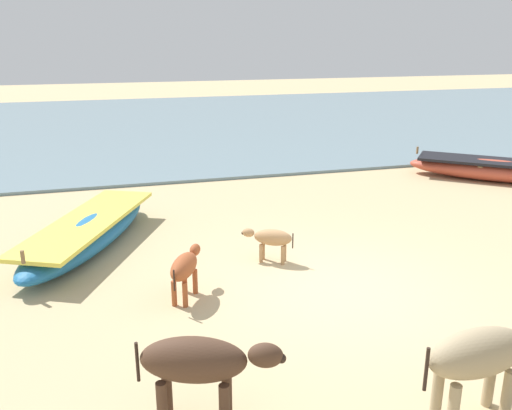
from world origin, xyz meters
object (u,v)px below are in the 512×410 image
object	(u,v)px
calf_near_rust	(185,267)
cow_second_adult_dark	(199,363)
cow_adult_dun	(482,355)
fishing_boat_0	(88,232)
fishing_boat_2	(493,169)
calf_far_tan	(271,239)

from	to	relation	value
calf_near_rust	cow_second_adult_dark	bearing A→B (deg)	-157.44
cow_adult_dun	cow_second_adult_dark	distance (m)	2.77
fishing_boat_0	cow_adult_dun	world-z (taller)	cow_adult_dun
fishing_boat_0	calf_near_rust	bearing A→B (deg)	54.62
fishing_boat_2	cow_adult_dun	bearing A→B (deg)	90.33
fishing_boat_2	calf_far_tan	size ratio (longest dim) A/B	4.83
fishing_boat_0	calf_far_tan	bearing A→B (deg)	88.00
fishing_boat_0	cow_second_adult_dark	size ratio (longest dim) A/B	3.08
calf_far_tan	cow_second_adult_dark	size ratio (longest dim) A/B	0.59
fishing_boat_0	calf_near_rust	distance (m)	2.89
fishing_boat_0	calf_near_rust	size ratio (longest dim) A/B	4.39
cow_adult_dun	calf_far_tan	bearing A→B (deg)	96.54
calf_far_tan	cow_adult_dun	bearing A→B (deg)	130.56
cow_adult_dun	cow_second_adult_dark	size ratio (longest dim) A/B	1.10
fishing_boat_2	cow_adult_dun	size ratio (longest dim) A/B	2.60
cow_adult_dun	cow_second_adult_dark	xyz separation A→B (m)	(-2.68, 0.69, -0.05)
fishing_boat_2	calf_near_rust	size ratio (longest dim) A/B	4.07
fishing_boat_2	calf_near_rust	world-z (taller)	fishing_boat_2
cow_adult_dun	calf_near_rust	xyz separation A→B (m)	(-2.41, 3.41, -0.23)
calf_near_rust	calf_far_tan	xyz separation A→B (m)	(1.61, 0.95, -0.07)
fishing_boat_0	calf_far_tan	xyz separation A→B (m)	(3.01, -1.56, 0.14)
cow_adult_dun	calf_far_tan	xyz separation A→B (m)	(-0.80, 4.36, -0.31)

